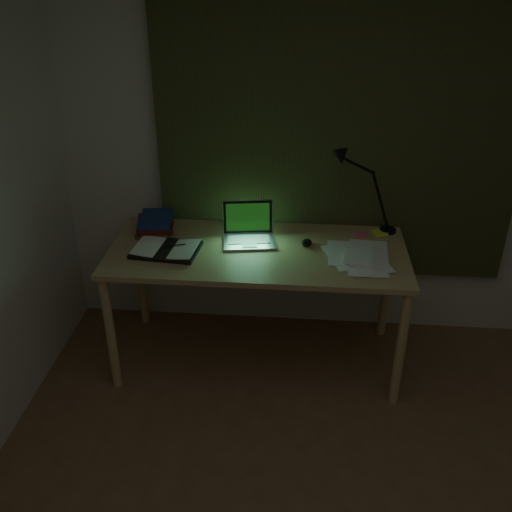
{
  "coord_description": "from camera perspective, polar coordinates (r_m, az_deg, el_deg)",
  "views": [
    {
      "loc": [
        -0.2,
        -1.41,
        2.37
      ],
      "look_at": [
        -0.45,
        1.42,
        0.82
      ],
      "focal_mm": 40.0,
      "sensor_mm": 36.0,
      "label": 1
    }
  ],
  "objects": [
    {
      "name": "sticky_yellow",
      "position": [
        3.61,
        12.25,
        2.34
      ],
      "size": [
        0.1,
        0.1,
        0.02
      ],
      "primitive_type": "cube",
      "rotation": [
        0.0,
        0.0,
        0.39
      ],
      "color": "#E6FA34",
      "rests_on": "desk"
    },
    {
      "name": "desk",
      "position": [
        3.55,
        0.17,
        -5.04
      ],
      "size": [
        1.75,
        0.77,
        0.8
      ],
      "primitive_type": null,
      "color": "tan",
      "rests_on": "floor"
    },
    {
      "name": "desk_lamp",
      "position": [
        3.54,
        13.49,
        6.36
      ],
      "size": [
        0.41,
        0.34,
        0.55
      ],
      "primitive_type": null,
      "rotation": [
        0.0,
        0.0,
        -0.16
      ],
      "color": "black",
      "rests_on": "desk"
    },
    {
      "name": "book_stack",
      "position": [
        3.6,
        -10.02,
        3.23
      ],
      "size": [
        0.23,
        0.27,
        0.1
      ],
      "primitive_type": null,
      "rotation": [
        0.0,
        0.0,
        0.05
      ],
      "color": "white",
      "rests_on": "desk"
    },
    {
      "name": "laptop",
      "position": [
        3.37,
        -0.71,
        2.97
      ],
      "size": [
        0.36,
        0.39,
        0.22
      ],
      "primitive_type": null,
      "rotation": [
        0.0,
        0.0,
        0.15
      ],
      "color": "#B9B9BE",
      "rests_on": "desk"
    },
    {
      "name": "open_textbook",
      "position": [
        3.36,
        -8.97,
        0.7
      ],
      "size": [
        0.4,
        0.3,
        0.03
      ],
      "primitive_type": null,
      "rotation": [
        0.0,
        0.0,
        -0.1
      ],
      "color": "white",
      "rests_on": "desk"
    },
    {
      "name": "sticky_pink",
      "position": [
        3.56,
        10.38,
        2.12
      ],
      "size": [
        0.09,
        0.09,
        0.01
      ],
      "primitive_type": "cube",
      "rotation": [
        0.0,
        0.0,
        0.31
      ],
      "color": "#FF637E",
      "rests_on": "desk"
    },
    {
      "name": "wall_back",
      "position": [
        3.59,
        8.03,
        10.22
      ],
      "size": [
        3.5,
        0.0,
        2.5
      ],
      "primitive_type": "cube",
      "color": "silver",
      "rests_on": "ground"
    },
    {
      "name": "curtain",
      "position": [
        3.5,
        8.29,
        13.12
      ],
      "size": [
        2.2,
        0.06,
        2.0
      ],
      "primitive_type": "cube",
      "color": "#2E341A",
      "rests_on": "wall_back"
    },
    {
      "name": "mouse",
      "position": [
        3.4,
        5.09,
        1.32
      ],
      "size": [
        0.07,
        0.1,
        0.03
      ],
      "primitive_type": "ellipsoid",
      "rotation": [
        0.0,
        0.0,
        -0.19
      ],
      "color": "black",
      "rests_on": "desk"
    },
    {
      "name": "loose_papers",
      "position": [
        3.32,
        9.29,
        0.17
      ],
      "size": [
        0.39,
        0.41,
        0.02
      ],
      "primitive_type": null,
      "rotation": [
        0.0,
        0.0,
        -0.1
      ],
      "color": "white",
      "rests_on": "desk"
    }
  ]
}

